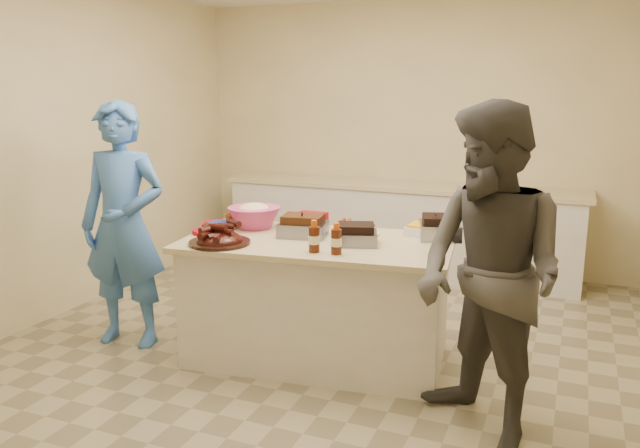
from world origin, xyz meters
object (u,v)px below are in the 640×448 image
at_px(coleslaw_bowl, 254,228).
at_px(rib_platter, 220,244).
at_px(roasting_pan, 439,238).
at_px(mustard_bottle, 312,230).
at_px(guest_gray, 480,434).
at_px(island, 317,357).
at_px(guest_blue, 132,341).
at_px(bbq_bottle_b, 336,254).
at_px(plastic_cup, 232,226).
at_px(bbq_bottle_a, 314,252).

bearing_deg(coleslaw_bowl, rib_platter, -88.08).
bearing_deg(coleslaw_bowl, roasting_pan, 8.28).
xyz_separation_m(roasting_pan, mustard_bottle, (-0.89, -0.11, 0.00)).
bearing_deg(guest_gray, rib_platter, -147.62).
relative_size(island, guest_blue, 1.01).
relative_size(bbq_bottle_b, plastic_cup, 2.05).
bearing_deg(island, mustard_bottle, 113.45).
bearing_deg(bbq_bottle_b, island, 131.02).
relative_size(coleslaw_bowl, bbq_bottle_a, 1.89).
height_order(bbq_bottle_a, bbq_bottle_b, bbq_bottle_a).
xyz_separation_m(guest_blue, guest_gray, (2.58, -0.30, 0.00)).
distance_m(bbq_bottle_b, mustard_bottle, 0.66).
distance_m(rib_platter, mustard_bottle, 0.71).
xyz_separation_m(roasting_pan, bbq_bottle_a, (-0.65, -0.65, 0.00)).
bearing_deg(guest_gray, mustard_bottle, -171.47).
height_order(bbq_bottle_b, guest_blue, bbq_bottle_b).
bearing_deg(guest_gray, coleslaw_bowl, -162.89).
bearing_deg(mustard_bottle, bbq_bottle_a, -65.44).
distance_m(plastic_cup, guest_gray, 2.24).
height_order(roasting_pan, bbq_bottle_b, bbq_bottle_b).
relative_size(roasting_pan, guest_gray, 0.15).
height_order(roasting_pan, guest_blue, roasting_pan).
height_order(rib_platter, roasting_pan, rib_platter).
bearing_deg(guest_blue, mustard_bottle, 12.58).
bearing_deg(bbq_bottle_b, guest_gray, -16.40).
distance_m(rib_platter, plastic_cup, 0.54).
height_order(mustard_bottle, plastic_cup, mustard_bottle).
xyz_separation_m(plastic_cup, guest_blue, (-0.64, -0.42, -0.85)).
xyz_separation_m(rib_platter, coleslaw_bowl, (-0.02, 0.51, 0.00)).
xyz_separation_m(rib_platter, guest_blue, (-0.84, 0.08, -0.85)).
bearing_deg(guest_gray, bbq_bottle_a, -154.33).
relative_size(bbq_bottle_a, plastic_cup, 2.11).
bearing_deg(bbq_bottle_a, guest_blue, 178.82).
xyz_separation_m(island, coleslaw_bowl, (-0.57, 0.17, 0.85)).
bearing_deg(coleslaw_bowl, island, -16.64).
bearing_deg(island, bbq_bottle_b, -55.78).
bearing_deg(roasting_pan, guest_blue, 179.33).
bearing_deg(island, plastic_cup, 160.90).
distance_m(mustard_bottle, guest_gray, 1.78).
distance_m(bbq_bottle_a, guest_blue, 1.71).
distance_m(coleslaw_bowl, guest_gray, 2.08).
relative_size(bbq_bottle_b, guest_gray, 0.11).
height_order(bbq_bottle_a, guest_gray, bbq_bottle_a).
relative_size(island, bbq_bottle_a, 8.84).
bearing_deg(guest_blue, guest_gray, -16.21).
distance_m(bbq_bottle_a, bbq_bottle_b, 0.14).
distance_m(roasting_pan, guest_blue, 2.38).
bearing_deg(island, bbq_bottle_a, -77.53).
distance_m(mustard_bottle, plastic_cup, 0.62).
height_order(rib_platter, coleslaw_bowl, coleslaw_bowl).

